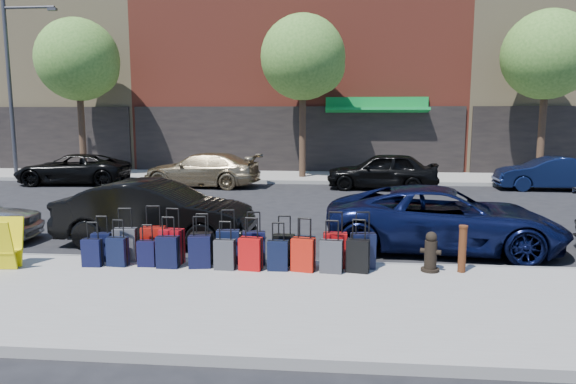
# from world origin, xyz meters

# --- Properties ---
(ground) EXTENTS (120.00, 120.00, 0.00)m
(ground) POSITION_xyz_m (0.00, 0.00, 0.00)
(ground) COLOR black
(ground) RESTS_ON ground
(sidewalk_near) EXTENTS (60.00, 4.00, 0.15)m
(sidewalk_near) POSITION_xyz_m (0.00, -6.50, 0.07)
(sidewalk_near) COLOR gray
(sidewalk_near) RESTS_ON ground
(sidewalk_far) EXTENTS (60.00, 4.00, 0.15)m
(sidewalk_far) POSITION_xyz_m (0.00, 10.00, 0.07)
(sidewalk_far) COLOR gray
(sidewalk_far) RESTS_ON ground
(curb_near) EXTENTS (60.00, 0.08, 0.15)m
(curb_near) POSITION_xyz_m (0.00, -4.48, 0.07)
(curb_near) COLOR gray
(curb_near) RESTS_ON ground
(curb_far) EXTENTS (60.00, 0.08, 0.15)m
(curb_far) POSITION_xyz_m (0.00, 7.98, 0.07)
(curb_far) COLOR gray
(curb_far) RESTS_ON ground
(building_left) EXTENTS (15.00, 12.12, 16.00)m
(building_left) POSITION_xyz_m (-16.00, 17.98, 7.98)
(building_left) COLOR #927F59
(building_left) RESTS_ON ground
(tree_left) EXTENTS (3.80, 3.80, 7.27)m
(tree_left) POSITION_xyz_m (-9.86, 9.50, 5.41)
(tree_left) COLOR black
(tree_left) RESTS_ON sidewalk_far
(tree_center) EXTENTS (3.80, 3.80, 7.27)m
(tree_center) POSITION_xyz_m (0.64, 9.50, 5.41)
(tree_center) COLOR black
(tree_center) RESTS_ON sidewalk_far
(tree_right) EXTENTS (3.80, 3.80, 7.27)m
(tree_right) POSITION_xyz_m (11.14, 9.50, 5.41)
(tree_right) COLOR black
(tree_right) RESTS_ON sidewalk_far
(streetlight) EXTENTS (2.59, 0.18, 8.00)m
(streetlight) POSITION_xyz_m (-12.80, 8.80, 4.66)
(streetlight) COLOR #333338
(streetlight) RESTS_ON sidewalk_far
(suitcase_front_0) EXTENTS (0.38, 0.24, 0.87)m
(suitcase_front_0) POSITION_xyz_m (-2.45, -4.79, 0.42)
(suitcase_front_0) COLOR black
(suitcase_front_0) RESTS_ON sidewalk_near
(suitcase_front_1) EXTENTS (0.45, 0.29, 1.02)m
(suitcase_front_1) POSITION_xyz_m (-1.98, -4.79, 0.47)
(suitcase_front_1) COLOR #414147
(suitcase_front_1) RESTS_ON sidewalk_near
(suitcase_front_2) EXTENTS (0.48, 0.32, 1.07)m
(suitcase_front_2) POSITION_xyz_m (-1.43, -4.76, 0.49)
(suitcase_front_2) COLOR maroon
(suitcase_front_2) RESTS_ON sidewalk_near
(suitcase_front_3) EXTENTS (0.46, 0.29, 1.05)m
(suitcase_front_3) POSITION_xyz_m (-1.05, -4.83, 0.48)
(suitcase_front_3) COLOR #9C0A11
(suitcase_front_3) RESTS_ON sidewalk_near
(suitcase_front_4) EXTENTS (0.40, 0.23, 0.95)m
(suitcase_front_4) POSITION_xyz_m (-0.48, -4.83, 0.45)
(suitcase_front_4) COLOR black
(suitcase_front_4) RESTS_ON sidewalk_near
(suitcase_front_5) EXTENTS (0.45, 0.28, 1.02)m
(suitcase_front_5) POSITION_xyz_m (0.01, -4.76, 0.47)
(suitcase_front_5) COLOR black
(suitcase_front_5) RESTS_ON sidewalk_near
(suitcase_front_6) EXTENTS (0.45, 0.29, 1.00)m
(suitcase_front_6) POSITION_xyz_m (0.50, -4.78, 0.46)
(suitcase_front_6) COLOR black
(suitcase_front_6) RESTS_ON sidewalk_near
(suitcase_front_7) EXTENTS (0.39, 0.22, 0.94)m
(suitcase_front_7) POSITION_xyz_m (1.07, -4.78, 0.44)
(suitcase_front_7) COLOR black
(suitcase_front_7) RESTS_ON sidewalk_near
(suitcase_front_8) EXTENTS (0.39, 0.25, 0.90)m
(suitcase_front_8) POSITION_xyz_m (1.45, -4.81, 0.43)
(suitcase_front_8) COLOR black
(suitcase_front_8) RESTS_ON sidewalk_near
(suitcase_front_9) EXTENTS (0.43, 0.24, 1.03)m
(suitcase_front_9) POSITION_xyz_m (2.02, -4.84, 0.47)
(suitcase_front_9) COLOR #9E0A0C
(suitcase_front_9) RESTS_ON sidewalk_near
(suitcase_front_10) EXTENTS (0.47, 0.31, 1.04)m
(suitcase_front_10) POSITION_xyz_m (2.52, -4.84, 0.48)
(suitcase_front_10) COLOR black
(suitcase_front_10) RESTS_ON sidewalk_near
(suitcase_back_0) EXTENTS (0.35, 0.21, 0.83)m
(suitcase_back_0) POSITION_xyz_m (-2.45, -5.17, 0.41)
(suitcase_back_0) COLOR black
(suitcase_back_0) RESTS_ON sidewalk_near
(suitcase_back_1) EXTENTS (0.38, 0.24, 0.86)m
(suitcase_back_1) POSITION_xyz_m (-2.00, -5.10, 0.42)
(suitcase_back_1) COLOR black
(suitcase_back_1) RESTS_ON sidewalk_near
(suitcase_back_2) EXTENTS (0.33, 0.19, 0.78)m
(suitcase_back_2) POSITION_xyz_m (-1.45, -5.08, 0.39)
(suitcase_back_2) COLOR black
(suitcase_back_2) RESTS_ON sidewalk_near
(suitcase_back_3) EXTENTS (0.39, 0.23, 0.94)m
(suitcase_back_3) POSITION_xyz_m (-1.03, -5.13, 0.44)
(suitcase_back_3) COLOR black
(suitcase_back_3) RESTS_ON sidewalk_near
(suitcase_back_4) EXTENTS (0.43, 0.29, 0.95)m
(suitcase_back_4) POSITION_xyz_m (-0.45, -5.07, 0.45)
(suitcase_back_4) COLOR black
(suitcase_back_4) RESTS_ON sidewalk_near
(suitcase_back_5) EXTENTS (0.38, 0.23, 0.88)m
(suitcase_back_5) POSITION_xyz_m (0.03, -5.14, 0.42)
(suitcase_back_5) COLOR #36363B
(suitcase_back_5) RESTS_ON sidewalk_near
(suitcase_back_6) EXTENTS (0.43, 0.28, 0.95)m
(suitcase_back_6) POSITION_xyz_m (0.50, -5.13, 0.45)
(suitcase_back_6) COLOR #AD0B0B
(suitcase_back_6) RESTS_ON sidewalk_near
(suitcase_back_7) EXTENTS (0.37, 0.21, 0.87)m
(suitcase_back_7) POSITION_xyz_m (0.99, -5.11, 0.42)
(suitcase_back_7) COLOR black
(suitcase_back_7) RESTS_ON sidewalk_near
(suitcase_back_8) EXTENTS (0.44, 0.31, 0.96)m
(suitcase_back_8) POSITION_xyz_m (1.45, -5.11, 0.45)
(suitcase_back_8) COLOR #B4180B
(suitcase_back_8) RESTS_ON sidewalk_near
(suitcase_back_9) EXTENTS (0.42, 0.27, 0.94)m
(suitcase_back_9) POSITION_xyz_m (1.95, -5.15, 0.44)
(suitcase_back_9) COLOR #38383D
(suitcase_back_9) RESTS_ON sidewalk_near
(suitcase_back_10) EXTENTS (0.44, 0.30, 0.95)m
(suitcase_back_10) POSITION_xyz_m (2.42, -5.09, 0.45)
(suitcase_back_10) COLOR black
(suitcase_back_10) RESTS_ON sidewalk_near
(fire_hydrant) EXTENTS (0.37, 0.33, 0.72)m
(fire_hydrant) POSITION_xyz_m (3.72, -4.92, 0.48)
(fire_hydrant) COLOR black
(fire_hydrant) RESTS_ON sidewalk_near
(bollard) EXTENTS (0.16, 0.16, 0.85)m
(bollard) POSITION_xyz_m (4.26, -4.92, 0.59)
(bollard) COLOR #38190C
(bollard) RESTS_ON sidewalk_near
(display_rack) EXTENTS (0.55, 0.60, 0.91)m
(display_rack) POSITION_xyz_m (-3.98, -5.45, 0.60)
(display_rack) COLOR yellow
(display_rack) RESTS_ON sidewalk_near
(car_near_1) EXTENTS (4.47, 1.72, 1.45)m
(car_near_1) POSITION_xyz_m (-2.04, -2.89, 0.73)
(car_near_1) COLOR black
(car_near_1) RESTS_ON ground
(car_near_2) EXTENTS (5.24, 2.82, 1.40)m
(car_near_2) POSITION_xyz_m (4.36, -2.81, 0.70)
(car_near_2) COLOR #0C1338
(car_near_2) RESTS_ON ground
(car_far_0) EXTENTS (4.87, 2.56, 1.31)m
(car_far_0) POSITION_xyz_m (-9.25, 7.03, 0.65)
(car_far_0) COLOR black
(car_far_0) RESTS_ON ground
(car_far_1) EXTENTS (5.05, 2.49, 1.41)m
(car_far_1) POSITION_xyz_m (-3.52, 6.77, 0.71)
(car_far_1) COLOR #98835D
(car_far_1) RESTS_ON ground
(car_far_2) EXTENTS (4.54, 2.20, 1.49)m
(car_far_2) POSITION_xyz_m (3.88, 6.65, 0.75)
(car_far_2) COLOR black
(car_far_2) RESTS_ON ground
(car_far_3) EXTENTS (4.10, 1.60, 1.33)m
(car_far_3) POSITION_xyz_m (10.45, 7.01, 0.67)
(car_far_3) COLOR #0C1637
(car_far_3) RESTS_ON ground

